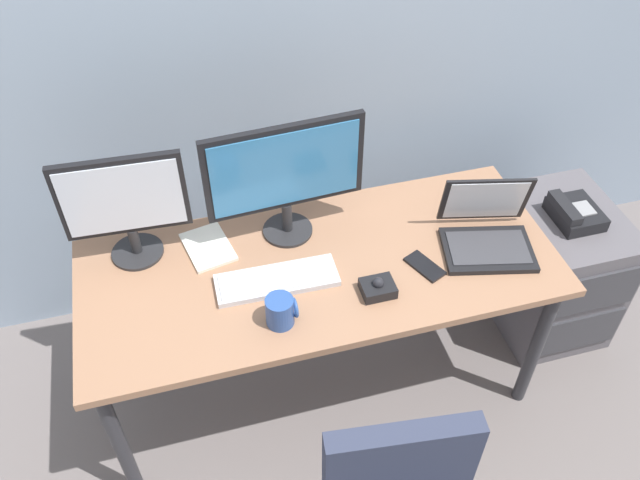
% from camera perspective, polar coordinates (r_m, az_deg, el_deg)
% --- Properties ---
extents(ground_plane, '(8.00, 8.00, 0.00)m').
position_cam_1_polar(ground_plane, '(2.81, -0.00, -12.08)').
color(ground_plane, slate).
extents(desk, '(1.65, 0.70, 0.70)m').
position_cam_1_polar(desk, '(2.31, -0.00, -3.41)').
color(desk, '#9B6E51').
rests_on(desk, ground).
extents(file_cabinet, '(0.42, 0.53, 0.60)m').
position_cam_1_polar(file_cabinet, '(2.97, 19.57, -2.34)').
color(file_cabinet, '#5A565C').
rests_on(file_cabinet, ground).
extents(desk_phone, '(0.17, 0.20, 0.09)m').
position_cam_1_polar(desk_phone, '(2.74, 21.22, 2.21)').
color(desk_phone, black).
rests_on(desk_phone, file_cabinet).
extents(monitor_main, '(0.55, 0.18, 0.46)m').
position_cam_1_polar(monitor_main, '(2.20, -3.05, 5.78)').
color(monitor_main, '#262628').
rests_on(monitor_main, desk).
extents(monitor_side, '(0.41, 0.18, 0.41)m').
position_cam_1_polar(monitor_side, '(2.23, -16.65, 3.03)').
color(monitor_side, '#262628').
rests_on(monitor_side, desk).
extents(keyboard, '(0.41, 0.14, 0.03)m').
position_cam_1_polar(keyboard, '(2.20, -3.78, -3.47)').
color(keyboard, silver).
rests_on(keyboard, desk).
extents(laptop, '(0.36, 0.34, 0.24)m').
position_cam_1_polar(laptop, '(2.37, 14.30, 0.75)').
color(laptop, black).
rests_on(laptop, desk).
extents(trackball_mouse, '(0.11, 0.09, 0.07)m').
position_cam_1_polar(trackball_mouse, '(2.17, 5.05, -4.14)').
color(trackball_mouse, black).
rests_on(trackball_mouse, desk).
extents(coffee_mug, '(0.10, 0.09, 0.10)m').
position_cam_1_polar(coffee_mug, '(2.06, -3.44, -6.18)').
color(coffee_mug, '#2C4E94').
rests_on(coffee_mug, desk).
extents(paper_notepad, '(0.19, 0.23, 0.01)m').
position_cam_1_polar(paper_notepad, '(2.35, -9.71, -0.60)').
color(paper_notepad, white).
rests_on(paper_notepad, desk).
extents(cell_phone, '(0.12, 0.16, 0.01)m').
position_cam_1_polar(cell_phone, '(2.28, 9.09, -2.27)').
color(cell_phone, black).
rests_on(cell_phone, desk).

